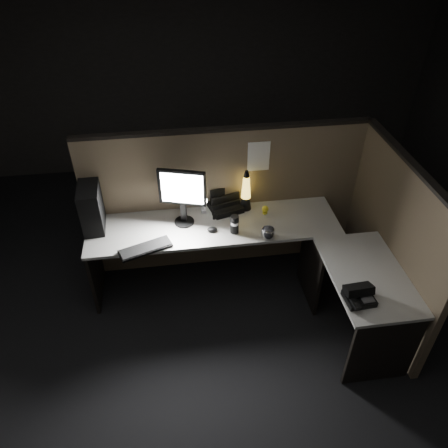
{
  "coord_description": "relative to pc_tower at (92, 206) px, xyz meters",
  "views": [
    {
      "loc": [
        -0.49,
        -2.52,
        3.2
      ],
      "look_at": [
        -0.09,
        0.35,
        0.93
      ],
      "focal_mm": 35.0,
      "sensor_mm": 36.0,
      "label": 1
    }
  ],
  "objects": [
    {
      "name": "desk_phone",
      "position": [
        2.03,
        -1.2,
        -0.16
      ],
      "size": [
        0.22,
        0.23,
        0.13
      ],
      "rotation": [
        0.0,
        0.0,
        0.06
      ],
      "color": "black",
      "rests_on": "desk"
    },
    {
      "name": "partition_back",
      "position": [
        1.22,
        0.18,
        -0.19
      ],
      "size": [
        2.66,
        0.06,
        1.5
      ],
      "primitive_type": "cube",
      "color": "brown",
      "rests_on": "ground"
    },
    {
      "name": "floor",
      "position": [
        1.22,
        -0.75,
        -0.94
      ],
      "size": [
        6.0,
        6.0,
        0.0
      ],
      "primitive_type": "plane",
      "color": "black",
      "rests_on": "ground"
    },
    {
      "name": "keyboard",
      "position": [
        0.45,
        -0.41,
        -0.2
      ],
      "size": [
        0.47,
        0.29,
        0.02
      ],
      "primitive_type": "cube",
      "rotation": [
        0.0,
        0.0,
        0.35
      ],
      "color": "black",
      "rests_on": "desk"
    },
    {
      "name": "room_shell",
      "position": [
        1.22,
        -0.75,
        0.68
      ],
      "size": [
        6.0,
        6.0,
        6.0
      ],
      "color": "silver",
      "rests_on": "ground"
    },
    {
      "name": "partition_right",
      "position": [
        2.55,
        -0.65,
        -0.19
      ],
      "size": [
        0.06,
        1.66,
        1.5
      ],
      "primitive_type": "cube",
      "color": "brown",
      "rests_on": "ground"
    },
    {
      "name": "organizer",
      "position": [
        1.21,
        0.08,
        -0.16
      ],
      "size": [
        0.34,
        0.32,
        0.22
      ],
      "rotation": [
        0.0,
        0.0,
        0.27
      ],
      "color": "black",
      "rests_on": "desk"
    },
    {
      "name": "mouse",
      "position": [
        1.05,
        -0.24,
        -0.19
      ],
      "size": [
        0.09,
        0.07,
        0.04
      ],
      "primitive_type": "ellipsoid",
      "rotation": [
        0.0,
        0.0,
        -0.04
      ],
      "color": "black",
      "rests_on": "desk"
    },
    {
      "name": "clip_lamp",
      "position": [
        1.0,
        -0.02,
        -0.06
      ],
      "size": [
        0.05,
        0.2,
        0.26
      ],
      "color": "white",
      "rests_on": "desk"
    },
    {
      "name": "pinned_paper",
      "position": [
        1.52,
        0.14,
        0.3
      ],
      "size": [
        0.2,
        0.0,
        0.29
      ],
      "primitive_type": "cube",
      "color": "white",
      "rests_on": "partition_back"
    },
    {
      "name": "travel_mug",
      "position": [
        1.24,
        -0.28,
        -0.12
      ],
      "size": [
        0.08,
        0.08,
        0.18
      ],
      "primitive_type": "cylinder",
      "color": "black",
      "rests_on": "desk"
    },
    {
      "name": "desk",
      "position": [
        1.4,
        -0.5,
        -0.36
      ],
      "size": [
        2.6,
        1.6,
        0.73
      ],
      "color": "#A7A49E",
      "rests_on": "ground"
    },
    {
      "name": "steel_mug",
      "position": [
        1.52,
        -0.4,
        -0.16
      ],
      "size": [
        0.15,
        0.15,
        0.1
      ],
      "primitive_type": "imported",
      "rotation": [
        0.0,
        0.0,
        -0.32
      ],
      "color": "#B2B2B9",
      "rests_on": "desk"
    },
    {
      "name": "lava_lamp",
      "position": [
        1.4,
        0.06,
        -0.04
      ],
      "size": [
        0.11,
        0.11,
        0.42
      ],
      "color": "black",
      "rests_on": "desk"
    },
    {
      "name": "figurine",
      "position": [
        1.57,
        -0.05,
        -0.16
      ],
      "size": [
        0.06,
        0.06,
        0.06
      ],
      "primitive_type": "sphere",
      "color": "yellow",
      "rests_on": "desk"
    },
    {
      "name": "monitor",
      "position": [
        0.81,
        -0.06,
        0.12
      ],
      "size": [
        0.42,
        0.18,
        0.54
      ],
      "rotation": [
        0.0,
        0.0,
        -0.29
      ],
      "color": "black",
      "rests_on": "desk"
    },
    {
      "name": "pc_tower",
      "position": [
        0.0,
        0.0,
        0.0
      ],
      "size": [
        0.2,
        0.41,
        0.42
      ],
      "primitive_type": "cube",
      "rotation": [
        0.0,
        0.0,
        0.05
      ],
      "color": "black",
      "rests_on": "desk"
    }
  ]
}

